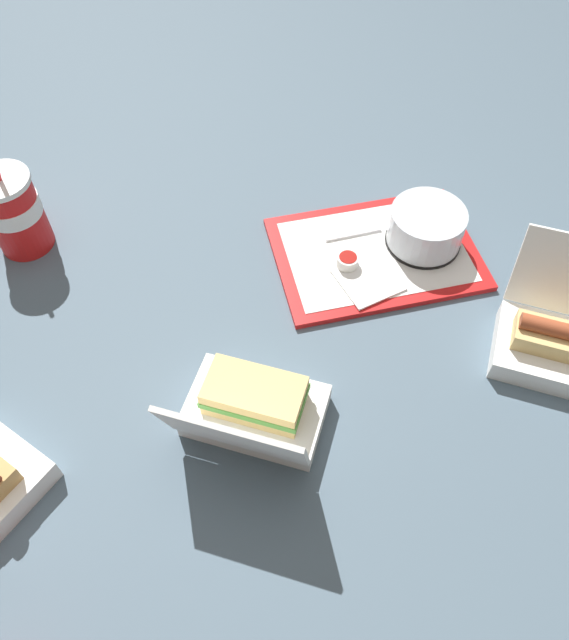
% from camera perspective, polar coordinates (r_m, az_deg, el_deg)
% --- Properties ---
extents(ground_plane, '(3.20, 3.20, 0.00)m').
position_cam_1_polar(ground_plane, '(1.03, -0.12, -3.51)').
color(ground_plane, '#4C6070').
extents(food_tray, '(0.38, 0.28, 0.01)m').
position_cam_1_polar(food_tray, '(1.18, 8.32, 6.04)').
color(food_tray, red).
rests_on(food_tray, ground_plane).
extents(cake_container, '(0.14, 0.14, 0.07)m').
position_cam_1_polar(cake_container, '(1.18, 12.79, 8.17)').
color(cake_container, black).
rests_on(cake_container, food_tray).
extents(ketchup_cup, '(0.04, 0.04, 0.02)m').
position_cam_1_polar(ketchup_cup, '(1.13, 5.78, 5.38)').
color(ketchup_cup, white).
rests_on(ketchup_cup, food_tray).
extents(napkin_stack, '(0.12, 0.12, 0.00)m').
position_cam_1_polar(napkin_stack, '(1.12, 7.66, 3.64)').
color(napkin_stack, white).
rests_on(napkin_stack, food_tray).
extents(plastic_fork, '(0.11, 0.02, 0.00)m').
position_cam_1_polar(plastic_fork, '(1.19, 6.27, 7.87)').
color(plastic_fork, white).
rests_on(plastic_fork, food_tray).
extents(clamshell_hotdog_corner, '(0.27, 0.27, 0.17)m').
position_cam_1_polar(clamshell_hotdog_corner, '(1.10, 23.79, -1.67)').
color(clamshell_hotdog_corner, white).
rests_on(clamshell_hotdog_corner, ground_plane).
extents(clamshell_sandwich_right, '(0.27, 0.26, 0.16)m').
position_cam_1_polar(clamshell_sandwich_right, '(0.94, -2.89, -8.07)').
color(clamshell_sandwich_right, white).
rests_on(clamshell_sandwich_right, ground_plane).
extents(soda_cup_left, '(0.10, 0.10, 0.22)m').
position_cam_1_polar(soda_cup_left, '(1.23, -23.52, 9.11)').
color(soda_cup_left, red).
rests_on(soda_cup_left, ground_plane).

